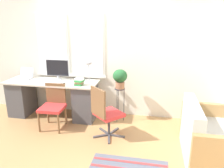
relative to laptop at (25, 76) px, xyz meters
The scene contains 14 objects.
ground_plane 1.86m from the laptop, 14.78° to the right, with size 14.00×14.00×0.00m, color tan.
wall_back_with_window 1.69m from the laptop, 10.73° to the left, with size 9.00×0.12×2.70m.
desk 0.79m from the laptop, ahead, with size 1.94×0.65×0.78m.
laptop is the anchor object (origin of this frame).
monitor 0.77m from the laptop, ahead, with size 0.51×0.17×0.43m.
keyboard 0.81m from the laptop, 18.20° to the right, with size 0.33×0.15×0.02m.
mouse 1.05m from the laptop, 14.50° to the right, with size 0.04×0.07×0.04m.
desk_lamp 1.48m from the laptop, ahead, with size 0.15×0.15×0.44m.
book_stack 1.35m from the laptop, 10.27° to the right, with size 0.19×0.20×0.14m.
desk_chair_wooden 1.12m from the laptop, 31.83° to the right, with size 0.45×0.46×0.83m.
office_chair_swivel 2.13m from the laptop, 20.99° to the right, with size 0.61×0.61×0.94m.
couch_loveseat 3.80m from the laptop, 16.27° to the right, with size 0.78×1.20×0.85m.
plant_stand 2.12m from the laptop, ahead, with size 0.20×0.20×0.70m.
potted_plant 2.10m from the laptop, ahead, with size 0.29×0.29×0.38m.
Camera 1 is at (1.13, -3.72, 2.04)m, focal length 35.00 mm.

